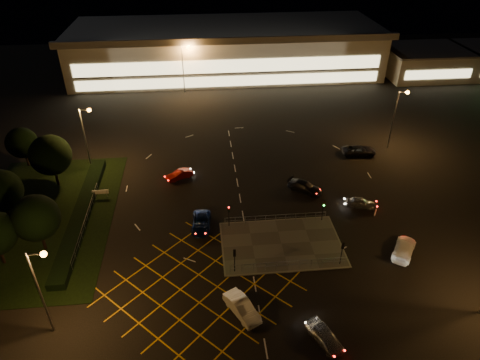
{
  "coord_description": "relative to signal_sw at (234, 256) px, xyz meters",
  "views": [
    {
      "loc": [
        -6.8,
        -40.16,
        34.56
      ],
      "look_at": [
        -1.85,
        9.57,
        2.0
      ],
      "focal_mm": 32.0,
      "sensor_mm": 36.0,
      "label": 1
    }
  ],
  "objects": [
    {
      "name": "car_circ_red",
      "position": [
        -6.44,
        19.98,
        -1.72
      ],
      "size": [
        4.12,
        3.01,
        1.29
      ],
      "primitive_type": "imported",
      "rotation": [
        0.0,
        0.0,
        5.19
      ],
      "color": "maroon",
      "rests_on": "ground"
    },
    {
      "name": "retail_unit_a",
      "position": [
        50.0,
        59.97,
        0.85
      ],
      "size": [
        18.8,
        14.8,
        6.35
      ],
      "color": "beige",
      "rests_on": "ground"
    },
    {
      "name": "car_approach_white",
      "position": [
        19.91,
        1.04,
        -1.61
      ],
      "size": [
        4.71,
        5.46,
        1.51
      ],
      "primitive_type": "imported",
      "rotation": [
        0.0,
        0.0,
        2.53
      ],
      "color": "white",
      "rests_on": "ground"
    },
    {
      "name": "streetlight_ne",
      "position": [
        28.44,
        25.99,
        4.2
      ],
      "size": [
        1.78,
        0.56,
        10.03
      ],
      "color": "slate",
      "rests_on": "ground"
    },
    {
      "name": "grass_verge",
      "position": [
        -24.0,
        11.99,
        -2.33
      ],
      "size": [
        18.0,
        30.0,
        0.08
      ],
      "primitive_type": "cube",
      "color": "black",
      "rests_on": "ground"
    },
    {
      "name": "signal_se",
      "position": [
        12.0,
        0.0,
        0.0
      ],
      "size": [
        0.28,
        0.3,
        3.15
      ],
      "rotation": [
        0.0,
        0.0,
        3.14
      ],
      "color": "black",
      "rests_on": "pedestrian_island"
    },
    {
      "name": "streetlight_sw",
      "position": [
        -17.56,
        -6.01,
        4.2
      ],
      "size": [
        1.78,
        0.56,
        10.03
      ],
      "color": "slate",
      "rests_on": "ground"
    },
    {
      "name": "pedestrian_island",
      "position": [
        6.0,
        3.99,
        -2.31
      ],
      "size": [
        14.0,
        9.0,
        0.12
      ],
      "primitive_type": "cube",
      "color": "#4C4944",
      "rests_on": "ground"
    },
    {
      "name": "tree_c",
      "position": [
        -24.0,
        19.99,
        2.59
      ],
      "size": [
        5.76,
        5.76,
        7.84
      ],
      "color": "black",
      "rests_on": "ground"
    },
    {
      "name": "car_far_dkgrey",
      "position": [
        11.3,
        14.84,
        -1.64
      ],
      "size": [
        5.15,
        4.76,
        1.45
      ],
      "primitive_type": "imported",
      "rotation": [
        0.0,
        0.0,
        0.88
      ],
      "color": "black",
      "rests_on": "ground"
    },
    {
      "name": "ground",
      "position": [
        4.0,
        5.99,
        -2.37
      ],
      "size": [
        180.0,
        180.0,
        0.0
      ],
      "primitive_type": "plane",
      "color": "black",
      "rests_on": "ground"
    },
    {
      "name": "signal_sw",
      "position": [
        0.0,
        0.0,
        0.0
      ],
      "size": [
        0.28,
        0.3,
        3.15
      ],
      "rotation": [
        0.0,
        0.0,
        3.14
      ],
      "color": "black",
      "rests_on": "pedestrian_island"
    },
    {
      "name": "car_near_silver",
      "position": [
        7.57,
        -9.72,
        -1.63
      ],
      "size": [
        3.3,
        4.65,
        1.47
      ],
      "primitive_type": "imported",
      "rotation": [
        0.0,
        0.0,
        0.41
      ],
      "color": "#B7BABF",
      "rests_on": "ground"
    },
    {
      "name": "streetlight_far_left",
      "position": [
        -5.56,
        53.99,
        4.2
      ],
      "size": [
        1.78,
        0.56,
        10.03
      ],
      "color": "slate",
      "rests_on": "ground"
    },
    {
      "name": "hedge",
      "position": [
        -19.0,
        11.99,
        -1.87
      ],
      "size": [
        2.0,
        26.0,
        1.0
      ],
      "primitive_type": "cube",
      "color": "black",
      "rests_on": "ground"
    },
    {
      "name": "car_queue_white",
      "position": [
        0.22,
        -5.69,
        -1.58
      ],
      "size": [
        3.72,
        4.98,
        1.57
      ],
      "primitive_type": "imported",
      "rotation": [
        0.0,
        0.0,
        0.49
      ],
      "color": "white",
      "rests_on": "ground"
    },
    {
      "name": "signal_ne",
      "position": [
        12.0,
        7.99,
        0.0
      ],
      "size": [
        0.28,
        0.3,
        3.15
      ],
      "color": "black",
      "rests_on": "pedestrian_island"
    },
    {
      "name": "tree_d",
      "position": [
        -30.0,
        25.99,
        1.65
      ],
      "size": [
        4.68,
        4.68,
        6.37
      ],
      "color": "black",
      "rests_on": "ground"
    },
    {
      "name": "car_east_grey",
      "position": [
        22.42,
        24.26,
        -1.62
      ],
      "size": [
        5.52,
        2.86,
        1.49
      ],
      "primitive_type": "imported",
      "rotation": [
        0.0,
        0.0,
        1.5
      ],
      "color": "black",
      "rests_on": "ground"
    },
    {
      "name": "streetlight_far_right",
      "position": [
        34.44,
        55.99,
        4.2
      ],
      "size": [
        1.78,
        0.56,
        10.03
      ],
      "color": "slate",
      "rests_on": "ground"
    },
    {
      "name": "signal_nw",
      "position": [
        0.0,
        7.99,
        0.0
      ],
      "size": [
        0.28,
        0.3,
        3.15
      ],
      "color": "black",
      "rests_on": "pedestrian_island"
    },
    {
      "name": "supermarket",
      "position": [
        4.0,
        67.95,
        2.95
      ],
      "size": [
        72.0,
        26.5,
        10.5
      ],
      "color": "beige",
      "rests_on": "ground"
    },
    {
      "name": "streetlight_nw",
      "position": [
        -19.56,
        23.99,
        4.2
      ],
      "size": [
        1.78,
        0.56,
        10.03
      ],
      "color": "slate",
      "rests_on": "ground"
    },
    {
      "name": "tree_b",
      "position": [
        -28.0,
        11.99,
        2.28
      ],
      "size": [
        5.4,
        5.4,
        7.35
      ],
      "color": "black",
      "rests_on": "ground"
    },
    {
      "name": "car_left_blue",
      "position": [
        -3.5,
        8.22,
        -1.67
      ],
      "size": [
        2.63,
        5.13,
        1.39
      ],
      "primitive_type": "imported",
      "rotation": [
        0.0,
        0.0,
        6.22
      ],
      "color": "#0D1D4F",
      "rests_on": "ground"
    },
    {
      "name": "tree_e",
      "position": [
        -22.0,
        5.99,
        2.28
      ],
      "size": [
        5.4,
        5.4,
        7.35
      ],
      "color": "black",
      "rests_on": "ground"
    },
    {
      "name": "car_right_silver",
      "position": [
        17.97,
        10.45,
        -1.71
      ],
      "size": [
        4.12,
        2.48,
        1.31
      ],
      "primitive_type": "imported",
      "rotation": [
        0.0,
        0.0,
        1.31
      ],
      "color": "#A4A7AB",
      "rests_on": "ground"
    }
  ]
}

